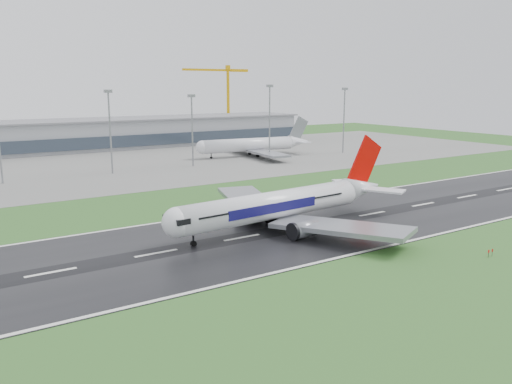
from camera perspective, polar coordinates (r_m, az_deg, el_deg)
ground at (r=124.72m, az=6.30°, el=-3.66°), size 520.00×520.00×0.00m
runway at (r=124.71m, az=6.30°, el=-3.64°), size 400.00×45.00×0.10m
apron at (r=233.35m, az=-13.42°, el=3.25°), size 400.00×130.00×0.08m
terminal at (r=289.47m, az=-17.51°, el=6.09°), size 240.00×36.00×15.00m
main_airliner at (r=120.78m, az=3.55°, el=0.63°), size 70.42×67.59×19.29m
parked_airliner at (r=245.92m, az=-0.38°, el=6.07°), size 66.24×62.58×17.66m
tower_crane at (r=337.74m, az=-3.11°, el=9.95°), size 46.73×2.67×45.98m
floodmast_2 at (r=202.65m, az=-15.87°, el=6.23°), size 0.64×0.64×30.46m
floodmast_3 at (r=215.17m, az=-7.09°, el=6.60°), size 0.64×0.64×28.47m
floodmast_4 at (r=234.38m, az=1.52°, el=7.58°), size 0.64×0.64×32.46m
floodmast_5 at (r=262.36m, az=9.73°, el=7.70°), size 0.64×0.64×31.08m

